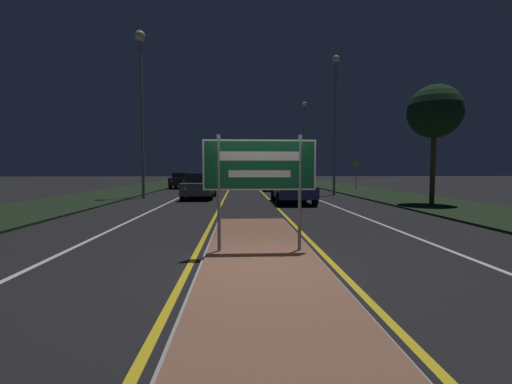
# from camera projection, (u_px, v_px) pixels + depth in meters

# --- Properties ---
(ground_plane) EXTENTS (160.00, 160.00, 0.00)m
(ground_plane) POSITION_uv_depth(u_px,v_px,m) (262.00, 266.00, 6.29)
(ground_plane) COLOR black
(median_island) EXTENTS (2.30, 9.28, 0.10)m
(median_island) POSITION_uv_depth(u_px,v_px,m) (260.00, 253.00, 7.13)
(median_island) COLOR #999993
(median_island) RESTS_ON ground_plane
(verge_left) EXTENTS (5.00, 100.00, 0.08)m
(verge_left) POSITION_uv_depth(u_px,v_px,m) (119.00, 192.00, 25.76)
(verge_left) COLOR black
(verge_left) RESTS_ON ground_plane
(verge_right) EXTENTS (5.00, 100.00, 0.08)m
(verge_right) POSITION_uv_depth(u_px,v_px,m) (366.00, 192.00, 26.69)
(verge_right) COLOR black
(verge_right) RESTS_ON ground_plane
(centre_line_yellow_left) EXTENTS (0.12, 70.00, 0.01)m
(centre_line_yellow_left) POSITION_uv_depth(u_px,v_px,m) (229.00, 189.00, 31.14)
(centre_line_yellow_left) COLOR gold
(centre_line_yellow_left) RESTS_ON ground_plane
(centre_line_yellow_right) EXTENTS (0.12, 70.00, 0.01)m
(centre_line_yellow_right) POSITION_uv_depth(u_px,v_px,m) (258.00, 189.00, 31.27)
(centre_line_yellow_right) COLOR gold
(centre_line_yellow_right) RESTS_ON ground_plane
(lane_line_white_left) EXTENTS (0.12, 70.00, 0.01)m
(lane_line_white_left) POSITION_uv_depth(u_px,v_px,m) (198.00, 189.00, 31.00)
(lane_line_white_left) COLOR silver
(lane_line_white_left) RESTS_ON ground_plane
(lane_line_white_right) EXTENTS (0.12, 70.00, 0.01)m
(lane_line_white_right) POSITION_uv_depth(u_px,v_px,m) (289.00, 189.00, 31.41)
(lane_line_white_right) COLOR silver
(lane_line_white_right) RESTS_ON ground_plane
(edge_line_white_left) EXTENTS (0.10, 70.00, 0.01)m
(edge_line_white_left) POSITION_uv_depth(u_px,v_px,m) (164.00, 189.00, 30.86)
(edge_line_white_left) COLOR silver
(edge_line_white_left) RESTS_ON ground_plane
(edge_line_white_right) EXTENTS (0.10, 70.00, 0.01)m
(edge_line_white_right) POSITION_uv_depth(u_px,v_px,m) (322.00, 189.00, 31.56)
(edge_line_white_right) COLOR silver
(edge_line_white_right) RESTS_ON ground_plane
(highway_sign) EXTENTS (2.32, 0.07, 2.39)m
(highway_sign) POSITION_uv_depth(u_px,v_px,m) (260.00, 169.00, 7.01)
(highway_sign) COLOR gray
(highway_sign) RESTS_ON median_island
(streetlight_left_near) EXTENTS (0.62, 0.62, 10.07)m
(streetlight_left_near) POSITION_uv_depth(u_px,v_px,m) (141.00, 83.00, 20.62)
(streetlight_left_near) COLOR gray
(streetlight_left_near) RESTS_ON ground_plane
(streetlight_right_near) EXTENTS (0.47, 0.47, 9.47)m
(streetlight_right_near) POSITION_uv_depth(u_px,v_px,m) (335.00, 110.00, 23.28)
(streetlight_right_near) COLOR gray
(streetlight_right_near) RESTS_ON ground_plane
(streetlight_right_far) EXTENTS (0.46, 0.46, 8.63)m
(streetlight_right_far) POSITION_uv_depth(u_px,v_px,m) (304.00, 135.00, 34.94)
(streetlight_right_far) COLOR gray
(streetlight_right_far) RESTS_ON ground_plane
(car_receding_0) EXTENTS (2.01, 4.23, 1.36)m
(car_receding_0) POSITION_uv_depth(u_px,v_px,m) (293.00, 189.00, 17.91)
(car_receding_0) COLOR navy
(car_receding_0) RESTS_ON ground_plane
(car_receding_1) EXTENTS (1.84, 4.34, 1.49)m
(car_receding_1) POSITION_uv_depth(u_px,v_px,m) (273.00, 181.00, 28.88)
(car_receding_1) COLOR #B7B7BC
(car_receding_1) RESTS_ON ground_plane
(car_receding_2) EXTENTS (1.87, 4.44, 1.46)m
(car_receding_2) POSITION_uv_depth(u_px,v_px,m) (289.00, 178.00, 41.28)
(car_receding_2) COLOR silver
(car_receding_2) RESTS_ON ground_plane
(car_receding_3) EXTENTS (1.97, 4.74, 1.53)m
(car_receding_3) POSITION_uv_depth(u_px,v_px,m) (260.00, 176.00, 50.87)
(car_receding_3) COLOR navy
(car_receding_3) RESTS_ON ground_plane
(car_approaching_0) EXTENTS (1.86, 4.51, 1.54)m
(car_approaching_0) POSITION_uv_depth(u_px,v_px,m) (200.00, 185.00, 20.93)
(car_approaching_0) COLOR #4C514C
(car_approaching_0) RESTS_ON ground_plane
(car_approaching_1) EXTENTS (1.87, 4.35, 1.44)m
(car_approaching_1) POSITION_uv_depth(u_px,v_px,m) (182.00, 180.00, 32.30)
(car_approaching_1) COLOR black
(car_approaching_1) RESTS_ON ground_plane
(warning_sign) EXTENTS (0.60, 0.06, 2.43)m
(warning_sign) POSITION_uv_depth(u_px,v_px,m) (356.00, 172.00, 28.11)
(warning_sign) COLOR gray
(warning_sign) RESTS_ON verge_right
(roadside_palm_right) EXTENTS (2.58, 2.58, 5.82)m
(roadside_palm_right) POSITION_uv_depth(u_px,v_px,m) (435.00, 112.00, 16.71)
(roadside_palm_right) COLOR #4C3823
(roadside_palm_right) RESTS_ON verge_right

